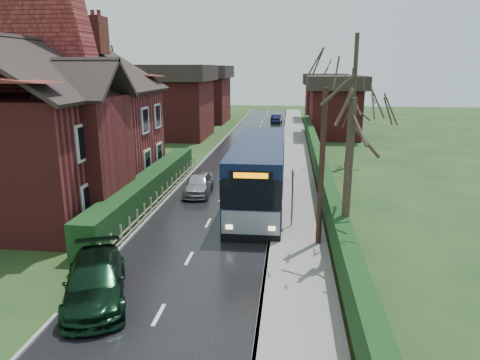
# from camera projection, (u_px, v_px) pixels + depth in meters

# --- Properties ---
(ground) EXTENTS (140.00, 140.00, 0.00)m
(ground) POSITION_uv_depth(u_px,v_px,m) (200.00, 239.00, 18.74)
(ground) COLOR #364D21
(ground) RESTS_ON ground
(road) EXTENTS (6.00, 100.00, 0.02)m
(road) POSITION_uv_depth(u_px,v_px,m) (231.00, 181.00, 28.34)
(road) COLOR black
(road) RESTS_ON ground
(pavement) EXTENTS (2.50, 100.00, 0.14)m
(pavement) POSITION_uv_depth(u_px,v_px,m) (295.00, 182.00, 27.85)
(pavement) COLOR slate
(pavement) RESTS_ON ground
(kerb_right) EXTENTS (0.12, 100.00, 0.14)m
(kerb_right) POSITION_uv_depth(u_px,v_px,m) (277.00, 182.00, 27.98)
(kerb_right) COLOR gray
(kerb_right) RESTS_ON ground
(kerb_left) EXTENTS (0.12, 100.00, 0.10)m
(kerb_left) POSITION_uv_depth(u_px,v_px,m) (186.00, 179.00, 28.67)
(kerb_left) COLOR gray
(kerb_left) RESTS_ON ground
(front_hedge) EXTENTS (1.20, 16.00, 1.60)m
(front_hedge) POSITION_uv_depth(u_px,v_px,m) (149.00, 188.00, 23.78)
(front_hedge) COLOR black
(front_hedge) RESTS_ON ground
(picket_fence) EXTENTS (0.10, 16.00, 0.90)m
(picket_fence) POSITION_uv_depth(u_px,v_px,m) (162.00, 195.00, 23.78)
(picket_fence) COLOR gray
(picket_fence) RESTS_ON ground
(right_wall_hedge) EXTENTS (0.60, 50.00, 1.80)m
(right_wall_hedge) POSITION_uv_depth(u_px,v_px,m) (320.00, 169.00, 27.44)
(right_wall_hedge) COLOR maroon
(right_wall_hedge) RESTS_ON ground
(brick_house) EXTENTS (9.30, 14.60, 10.30)m
(brick_house) POSITION_uv_depth(u_px,v_px,m) (58.00, 123.00, 23.20)
(brick_house) COLOR maroon
(brick_house) RESTS_ON ground
(bus) EXTENTS (2.72, 11.47, 3.47)m
(bus) POSITION_uv_depth(u_px,v_px,m) (259.00, 173.00, 23.29)
(bus) COLOR #0E1633
(bus) RESTS_ON ground
(car_silver) EXTENTS (1.70, 3.81, 1.27)m
(car_silver) POSITION_uv_depth(u_px,v_px,m) (199.00, 183.00, 25.37)
(car_silver) COLOR #B8BABD
(car_silver) RESTS_ON ground
(car_green) EXTENTS (3.40, 4.91, 1.32)m
(car_green) POSITION_uv_depth(u_px,v_px,m) (95.00, 281.00, 13.72)
(car_green) COLOR black
(car_green) RESTS_ON ground
(car_distant) EXTENTS (1.60, 3.81, 1.22)m
(car_distant) POSITION_uv_depth(u_px,v_px,m) (277.00, 119.00, 58.11)
(car_distant) COLOR black
(car_distant) RESTS_ON ground
(bus_stop_sign) EXTENTS (0.12, 0.43, 2.84)m
(bus_stop_sign) POSITION_uv_depth(u_px,v_px,m) (293.00, 190.00, 19.52)
(bus_stop_sign) COLOR slate
(bus_stop_sign) RESTS_ON ground
(telegraph_pole) EXTENTS (0.22, 0.85, 6.55)m
(telegraph_pole) POSITION_uv_depth(u_px,v_px,m) (322.00, 169.00, 17.20)
(telegraph_pole) COLOR black
(telegraph_pole) RESTS_ON ground
(tree_right_near) EXTENTS (4.14, 4.14, 8.94)m
(tree_right_near) POSITION_uv_depth(u_px,v_px,m) (354.00, 85.00, 15.10)
(tree_right_near) COLOR #32271D
(tree_right_near) RESTS_ON ground
(tree_right_far) EXTENTS (3.99, 3.99, 7.70)m
(tree_right_far) POSITION_uv_depth(u_px,v_px,m) (352.00, 90.00, 30.82)
(tree_right_far) COLOR #36291F
(tree_right_far) RESTS_ON ground
(tree_house_side) EXTENTS (4.17, 4.17, 9.49)m
(tree_house_side) POSITION_uv_depth(u_px,v_px,m) (113.00, 71.00, 33.43)
(tree_house_side) COLOR #36291F
(tree_house_side) RESTS_ON ground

